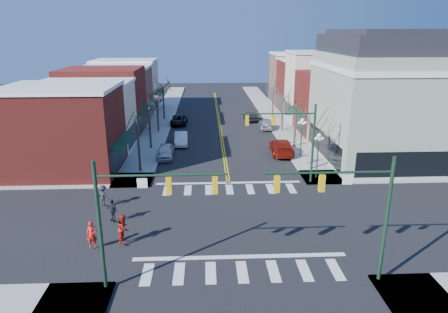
{
  "coord_description": "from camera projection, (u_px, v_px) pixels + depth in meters",
  "views": [
    {
      "loc": [
        -1.94,
        -25.85,
        13.16
      ],
      "look_at": [
        -0.45,
        6.87,
        2.8
      ],
      "focal_mm": 32.0,
      "sensor_mm": 36.0,
      "label": 1
    }
  ],
  "objects": [
    {
      "name": "traffic_mast_near_left",
      "position": [
        135.0,
        207.0,
        19.96
      ],
      "size": [
        6.6,
        0.28,
        7.2
      ],
      "color": "#14331E",
      "rests_on": "ground"
    },
    {
      "name": "lamppost_corner",
      "position": [
        318.0,
        148.0,
        36.23
      ],
      "size": [
        0.36,
        0.36,
        4.33
      ],
      "color": "#14331E",
      "rests_on": "ground"
    },
    {
      "name": "bldg_right_tan",
      "position": [
        299.0,
        79.0,
        74.66
      ],
      "size": [
        10.0,
        8.0,
        9.0
      ],
      "primitive_type": "cube",
      "color": "#926F50",
      "rests_on": "ground"
    },
    {
      "name": "car_right_far",
      "position": [
        250.0,
        117.0,
        60.66
      ],
      "size": [
        1.89,
        4.23,
        1.35
      ],
      "primitive_type": "imported",
      "rotation": [
        0.0,
        0.0,
        3.26
      ],
      "color": "black",
      "rests_on": "ground"
    },
    {
      "name": "tree_left_c",
      "position": [
        158.0,
        116.0,
        53.34
      ],
      "size": [
        0.24,
        0.24,
        4.55
      ],
      "primitive_type": "cylinder",
      "color": "#382B21",
      "rests_on": "ground"
    },
    {
      "name": "pedestrian_red_b",
      "position": [
        124.0,
        228.0,
        25.43
      ],
      "size": [
        0.82,
        1.0,
        1.92
      ],
      "primitive_type": "imported",
      "rotation": [
        0.0,
        0.0,
        1.47
      ],
      "color": "#AC1612",
      "rests_on": "sidewalk_left"
    },
    {
      "name": "tree_right_d",
      "position": [
        273.0,
        103.0,
        61.62
      ],
      "size": [
        0.24,
        0.24,
        4.97
      ],
      "primitive_type": "cylinder",
      "color": "#382B21",
      "rests_on": "ground"
    },
    {
      "name": "lamppost_midblock",
      "position": [
        302.0,
        131.0,
        42.42
      ],
      "size": [
        0.36,
        0.36,
        4.33
      ],
      "color": "#14331E",
      "rests_on": "ground"
    },
    {
      "name": "sidewalk_left",
      "position": [
        149.0,
        146.0,
        47.32
      ],
      "size": [
        3.5,
        70.0,
        0.15
      ],
      "primitive_type": "cube",
      "color": "#9E9B93",
      "rests_on": "ground"
    },
    {
      "name": "bldg_left_brick_b",
      "position": [
        104.0,
        101.0,
        52.91
      ],
      "size": [
        10.0,
        9.0,
        8.5
      ],
      "primitive_type": "cube",
      "color": "maroon",
      "rests_on": "ground"
    },
    {
      "name": "tree_left_a",
      "position": [
        139.0,
        149.0,
        38.07
      ],
      "size": [
        0.24,
        0.24,
        4.76
      ],
      "primitive_type": "cylinder",
      "color": "#382B21",
      "rests_on": "ground"
    },
    {
      "name": "bldg_right_stucco",
      "position": [
        322.0,
        88.0,
        59.75
      ],
      "size": [
        10.0,
        7.0,
        10.0
      ],
      "primitive_type": "cube",
      "color": "beige",
      "rests_on": "ground"
    },
    {
      "name": "car_right_near",
      "position": [
        282.0,
        147.0,
        44.34
      ],
      "size": [
        2.64,
        5.85,
        1.66
      ],
      "primitive_type": "imported",
      "rotation": [
        0.0,
        0.0,
        3.09
      ],
      "color": "maroon",
      "rests_on": "ground"
    },
    {
      "name": "tree_right_a",
      "position": [
        313.0,
        147.0,
        38.82
      ],
      "size": [
        0.24,
        0.24,
        4.62
      ],
      "primitive_type": "cylinder",
      "color": "#382B21",
      "rests_on": "ground"
    },
    {
      "name": "traffic_mast_far_right",
      "position": [
        293.0,
        133.0,
        34.54
      ],
      "size": [
        6.6,
        0.28,
        7.2
      ],
      "color": "#14331E",
      "rests_on": "ground"
    },
    {
      "name": "bldg_left_stucco_b",
      "position": [
        126.0,
        86.0,
        68.2
      ],
      "size": [
        10.0,
        8.0,
        8.2
      ],
      "primitive_type": "cube",
      "color": "beige",
      "rests_on": "ground"
    },
    {
      "name": "tree_left_b",
      "position": [
        150.0,
        128.0,
        45.65
      ],
      "size": [
        0.24,
        0.24,
        5.04
      ],
      "primitive_type": "cylinder",
      "color": "#382B21",
      "rests_on": "ground"
    },
    {
      "name": "traffic_mast_near_right",
      "position": [
        353.0,
        203.0,
        20.45
      ],
      "size": [
        6.6,
        0.28,
        7.2
      ],
      "color": "#14331E",
      "rests_on": "ground"
    },
    {
      "name": "pedestrian_red_a",
      "position": [
        92.0,
        235.0,
        24.83
      ],
      "size": [
        0.68,
        0.49,
        1.74
      ],
      "primitive_type": "imported",
      "rotation": [
        0.0,
        0.0,
        0.12
      ],
      "color": "red",
      "rests_on": "sidewalk_left"
    },
    {
      "name": "victorian_corner",
      "position": [
        384.0,
        96.0,
        41.19
      ],
      "size": [
        12.25,
        14.25,
        13.3
      ],
      "color": "gray",
      "rests_on": "ground"
    },
    {
      "name": "pedestrian_dark_a",
      "position": [
        112.0,
        210.0,
        28.36
      ],
      "size": [
        1.02,
        0.91,
        1.65
      ],
      "primitive_type": "imported",
      "rotation": [
        0.0,
        0.0,
        -0.65
      ],
      "color": "black",
      "rests_on": "sidewalk_left"
    },
    {
      "name": "car_left_mid",
      "position": [
        181.0,
        139.0,
        48.01
      ],
      "size": [
        1.76,
        4.49,
        1.46
      ],
      "primitive_type": "imported",
      "rotation": [
        0.0,
        0.0,
        0.05
      ],
      "color": "white",
      "rests_on": "ground"
    },
    {
      "name": "car_left_far",
      "position": [
        179.0,
        120.0,
        58.28
      ],
      "size": [
        2.39,
        4.91,
        1.34
      ],
      "primitive_type": "imported",
      "rotation": [
        0.0,
        0.0,
        -0.03
      ],
      "color": "black",
      "rests_on": "ground"
    },
    {
      "name": "bldg_left_brick_a",
      "position": [
        64.0,
        131.0,
        37.99
      ],
      "size": [
        10.0,
        8.5,
        8.0
      ],
      "primitive_type": "cube",
      "color": "maroon",
      "rests_on": "ground"
    },
    {
      "name": "car_right_mid",
      "position": [
        266.0,
        124.0,
        55.69
      ],
      "size": [
        2.14,
        4.59,
        1.52
      ],
      "primitive_type": "imported",
      "rotation": [
        0.0,
        0.0,
        3.06
      ],
      "color": "silver",
      "rests_on": "ground"
    },
    {
      "name": "bldg_right_brick_a",
      "position": [
        338.0,
        103.0,
        52.67
      ],
      "size": [
        10.0,
        8.5,
        8.0
      ],
      "primitive_type": "cube",
      "color": "maroon",
      "rests_on": "ground"
    },
    {
      "name": "pedestrian_dark_b",
      "position": [
        103.0,
        195.0,
        30.88
      ],
      "size": [
        1.23,
        1.09,
        1.66
      ],
      "primitive_type": "imported",
      "rotation": [
        0.0,
        0.0,
        2.58
      ],
      "color": "black",
      "rests_on": "sidewalk_left"
    },
    {
      "name": "ground",
      "position": [
        235.0,
        222.0,
        28.67
      ],
      "size": [
        160.0,
        160.0,
        0.0
      ],
      "primitive_type": "plane",
      "color": "black",
      "rests_on": "ground"
    },
    {
      "name": "car_left_near",
      "position": [
        165.0,
        151.0,
        42.97
      ],
      "size": [
        1.75,
        4.28,
        1.46
      ],
      "primitive_type": "imported",
      "rotation": [
        0.0,
        0.0,
        0.01
      ],
      "color": "silver",
      "rests_on": "ground"
    },
    {
      "name": "bldg_left_stucco_a",
      "position": [
        87.0,
        117.0,
        45.44
      ],
      "size": [
        10.0,
        7.0,
        7.5
      ],
      "primitive_type": "cube",
      "color": "beige",
      "rests_on": "ground"
    },
    {
      "name": "tree_left_d",
      "position": [
        164.0,
        104.0,
        60.91
      ],
      "size": [
        0.24,
        0.24,
        4.9
      ],
      "primitive_type": "cylinder",
      "color": "#382B21",
      "rests_on": "ground"
    },
    {
      "name": "tree_right_c",
      "position": [
        282.0,
        114.0,
        54.03
      ],
      "size": [
        0.24,
        0.24,
        4.83
      ],
      "primitive_type": "cylinder",
      "color": "#382B21",
      "rests_on": "ground"
    },
    {
      "name": "bldg_right_brick_b",
      "position": [
        309.0,
        86.0,
        67.11
      ],
      "size": [
        10.0,
        8.0,
        8.5
      ],
      "primitive_type": "cube",
      "color": "maroon",
      "rests_on": "ground"
    },
    {
      "name": "bldg_left_tan",
      "position": [
        117.0,
        94.0,
        60.88
      ],
      "size": [
        10.0,
        7.5,
        7.8
      ],
      "primitive_type": "cube",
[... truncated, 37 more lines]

